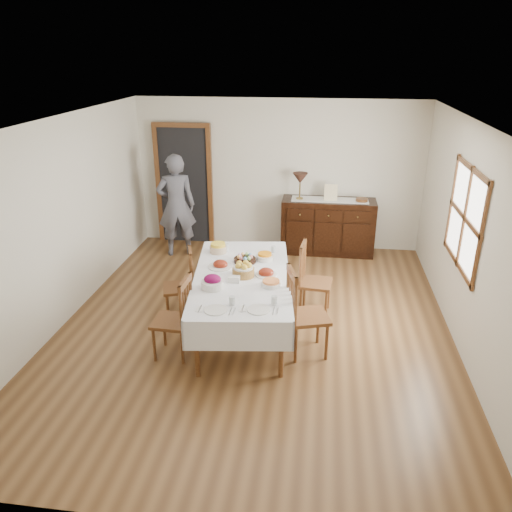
# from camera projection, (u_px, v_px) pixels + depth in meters

# --- Properties ---
(ground) EXTENTS (6.00, 6.00, 0.00)m
(ground) POSITION_uv_depth(u_px,v_px,m) (255.00, 326.00, 6.53)
(ground) COLOR brown
(room_shell) EXTENTS (5.02, 6.02, 2.65)m
(room_shell) POSITION_uv_depth(u_px,v_px,m) (248.00, 195.00, 6.30)
(room_shell) COLOR white
(room_shell) RESTS_ON ground
(dining_table) EXTENTS (1.44, 2.41, 0.79)m
(dining_table) POSITION_uv_depth(u_px,v_px,m) (242.00, 282.00, 6.16)
(dining_table) COLOR white
(dining_table) RESTS_ON ground
(chair_left_near) EXTENTS (0.43, 0.43, 1.00)m
(chair_left_near) POSITION_uv_depth(u_px,v_px,m) (176.00, 317.00, 5.72)
(chair_left_near) COLOR brown
(chair_left_near) RESTS_ON ground
(chair_left_far) EXTENTS (0.50, 0.50, 0.95)m
(chair_left_far) POSITION_uv_depth(u_px,v_px,m) (182.00, 284.00, 6.59)
(chair_left_far) COLOR brown
(chair_left_far) RESTS_ON ground
(chair_right_near) EXTENTS (0.56, 0.56, 1.09)m
(chair_right_near) POSITION_uv_depth(u_px,v_px,m) (304.00, 312.00, 5.74)
(chair_right_near) COLOR brown
(chair_right_near) RESTS_ON ground
(chair_right_far) EXTENTS (0.46, 0.46, 1.00)m
(chair_right_far) POSITION_uv_depth(u_px,v_px,m) (312.00, 279.00, 6.67)
(chair_right_far) COLOR brown
(chair_right_far) RESTS_ON ground
(sideboard) EXTENTS (1.60, 0.58, 0.96)m
(sideboard) POSITION_uv_depth(u_px,v_px,m) (328.00, 226.00, 8.71)
(sideboard) COLOR black
(sideboard) RESTS_ON ground
(person) EXTENTS (0.68, 0.54, 1.89)m
(person) POSITION_uv_depth(u_px,v_px,m) (176.00, 202.00, 8.46)
(person) COLOR #51525C
(person) RESTS_ON ground
(bread_basket) EXTENTS (0.27, 0.27, 0.18)m
(bread_basket) POSITION_uv_depth(u_px,v_px,m) (243.00, 270.00, 6.06)
(bread_basket) COLOR olive
(bread_basket) RESTS_ON dining_table
(egg_basket) EXTENTS (0.29, 0.29, 0.11)m
(egg_basket) POSITION_uv_depth(u_px,v_px,m) (245.00, 259.00, 6.48)
(egg_basket) COLOR black
(egg_basket) RESTS_ON dining_table
(ham_platter_a) EXTENTS (0.32, 0.32, 0.11)m
(ham_platter_a) POSITION_uv_depth(u_px,v_px,m) (220.00, 265.00, 6.33)
(ham_platter_a) COLOR silver
(ham_platter_a) RESTS_ON dining_table
(ham_platter_b) EXTENTS (0.27, 0.27, 0.11)m
(ham_platter_b) POSITION_uv_depth(u_px,v_px,m) (266.00, 273.00, 6.10)
(ham_platter_b) COLOR silver
(ham_platter_b) RESTS_ON dining_table
(beet_bowl) EXTENTS (0.27, 0.27, 0.17)m
(beet_bowl) POSITION_uv_depth(u_px,v_px,m) (213.00, 282.00, 5.77)
(beet_bowl) COLOR silver
(beet_bowl) RESTS_ON dining_table
(carrot_bowl) EXTENTS (0.23, 0.23, 0.09)m
(carrot_bowl) POSITION_uv_depth(u_px,v_px,m) (265.00, 257.00, 6.55)
(carrot_bowl) COLOR silver
(carrot_bowl) RESTS_ON dining_table
(pineapple_bowl) EXTENTS (0.23, 0.23, 0.13)m
(pineapple_bowl) POSITION_uv_depth(u_px,v_px,m) (218.00, 248.00, 6.78)
(pineapple_bowl) COLOR #CDAF8B
(pineapple_bowl) RESTS_ON dining_table
(casserole_dish) EXTENTS (0.23, 0.23, 0.07)m
(casserole_dish) POSITION_uv_depth(u_px,v_px,m) (271.00, 283.00, 5.82)
(casserole_dish) COLOR silver
(casserole_dish) RESTS_ON dining_table
(butter_dish) EXTENTS (0.15, 0.11, 0.07)m
(butter_dish) POSITION_uv_depth(u_px,v_px,m) (234.00, 279.00, 5.93)
(butter_dish) COLOR silver
(butter_dish) RESTS_ON dining_table
(setting_left) EXTENTS (0.43, 0.31, 0.10)m
(setting_left) POSITION_uv_depth(u_px,v_px,m) (221.00, 307.00, 5.32)
(setting_left) COLOR silver
(setting_left) RESTS_ON dining_table
(setting_right) EXTENTS (0.43, 0.31, 0.10)m
(setting_right) POSITION_uv_depth(u_px,v_px,m) (264.00, 306.00, 5.33)
(setting_right) COLOR silver
(setting_right) RESTS_ON dining_table
(glass_far_a) EXTENTS (0.07, 0.07, 0.11)m
(glass_far_a) POSITION_uv_depth(u_px,v_px,m) (226.00, 247.00, 6.82)
(glass_far_a) COLOR silver
(glass_far_a) RESTS_ON dining_table
(glass_far_b) EXTENTS (0.06, 0.06, 0.09)m
(glass_far_b) POSITION_uv_depth(u_px,v_px,m) (274.00, 249.00, 6.78)
(glass_far_b) COLOR silver
(glass_far_b) RESTS_ON dining_table
(runner) EXTENTS (1.30, 0.35, 0.01)m
(runner) POSITION_uv_depth(u_px,v_px,m) (330.00, 200.00, 8.52)
(runner) COLOR silver
(runner) RESTS_ON sideboard
(table_lamp) EXTENTS (0.26, 0.26, 0.46)m
(table_lamp) POSITION_uv_depth(u_px,v_px,m) (300.00, 179.00, 8.42)
(table_lamp) COLOR brown
(table_lamp) RESTS_ON sideboard
(picture_frame) EXTENTS (0.22, 0.08, 0.28)m
(picture_frame) POSITION_uv_depth(u_px,v_px,m) (331.00, 193.00, 8.43)
(picture_frame) COLOR beige
(picture_frame) RESTS_ON sideboard
(deco_bowl) EXTENTS (0.20, 0.20, 0.06)m
(deco_bowl) POSITION_uv_depth(u_px,v_px,m) (362.00, 200.00, 8.41)
(deco_bowl) COLOR brown
(deco_bowl) RESTS_ON sideboard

